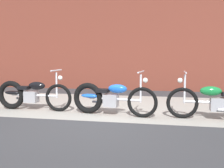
# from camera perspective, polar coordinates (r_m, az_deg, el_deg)

# --- Properties ---
(ground_plane) EXTENTS (80.00, 80.00, 0.00)m
(ground_plane) POSITION_cam_1_polar(r_m,az_deg,el_deg) (5.20, -4.85, -8.58)
(ground_plane) COLOR #38383A
(sidewalk_slab) EXTENTS (36.00, 3.50, 0.01)m
(sidewalk_slab) POSITION_cam_1_polar(r_m,az_deg,el_deg) (6.86, -0.94, -4.89)
(sidewalk_slab) COLOR #9E998E
(sidewalk_slab) RESTS_ON ground
(brick_building_wall) EXTENTS (36.00, 0.50, 5.46)m
(brick_building_wall) POSITION_cam_1_polar(r_m,az_deg,el_deg) (10.23, 3.02, 14.13)
(brick_building_wall) COLOR brown
(brick_building_wall) RESTS_ON ground
(motorcycle_black) EXTENTS (2.01, 0.58, 1.03)m
(motorcycle_black) POSITION_cam_1_polar(r_m,az_deg,el_deg) (6.54, -18.77, -2.27)
(motorcycle_black) COLOR black
(motorcycle_black) RESTS_ON ground
(motorcycle_blue) EXTENTS (2.00, 0.63, 1.03)m
(motorcycle_blue) POSITION_cam_1_polar(r_m,az_deg,el_deg) (5.66, -1.01, -3.23)
(motorcycle_blue) COLOR black
(motorcycle_blue) RESTS_ON ground
(motorcycle_green) EXTENTS (2.01, 0.58, 1.03)m
(motorcycle_green) POSITION_cam_1_polar(r_m,az_deg,el_deg) (5.65, 24.20, -3.79)
(motorcycle_green) COLOR black
(motorcycle_green) RESTS_ON ground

